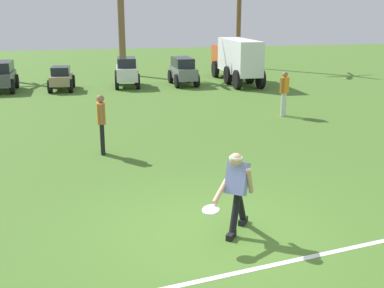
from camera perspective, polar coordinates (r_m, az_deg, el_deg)
name	(u,v)px	position (r m, az deg, el deg)	size (l,w,h in m)	color
ground_plane	(219,233)	(8.27, 3.26, -10.44)	(80.00, 80.00, 0.00)	#49732A
field_line_paint	(245,271)	(7.20, 6.30, -14.75)	(23.70, 0.10, 0.01)	white
frisbee_thrower	(237,188)	(7.98, 5.34, -5.22)	(0.88, 0.80, 1.43)	black
frisbee_in_flight	(211,210)	(7.54, 2.24, -7.79)	(0.39, 0.39, 0.08)	white
teammate_near_sideline	(101,119)	(12.51, -10.69, 2.95)	(0.20, 0.49, 1.56)	black
teammate_midfield	(284,89)	(17.19, 10.88, 6.37)	(0.42, 0.37, 1.56)	silver
parked_car_slot_a	(3,75)	(23.85, -21.54, 7.57)	(1.15, 2.41, 1.34)	#474C51
parked_car_slot_b	(61,78)	(23.32, -15.22, 7.56)	(1.22, 2.26, 1.10)	#998466
parked_car_slot_c	(127,71)	(23.75, -7.75, 8.53)	(1.34, 2.42, 1.40)	silver
parked_car_slot_d	(183,70)	(24.10, -1.08, 8.73)	(1.14, 2.40, 1.34)	slate
box_truck	(236,58)	(25.07, 5.24, 10.11)	(1.59, 5.94, 2.20)	#CC4C19
palm_tree_left_of_centre	(121,3)	(28.19, -8.46, 16.21)	(3.61, 3.44, 6.80)	brown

